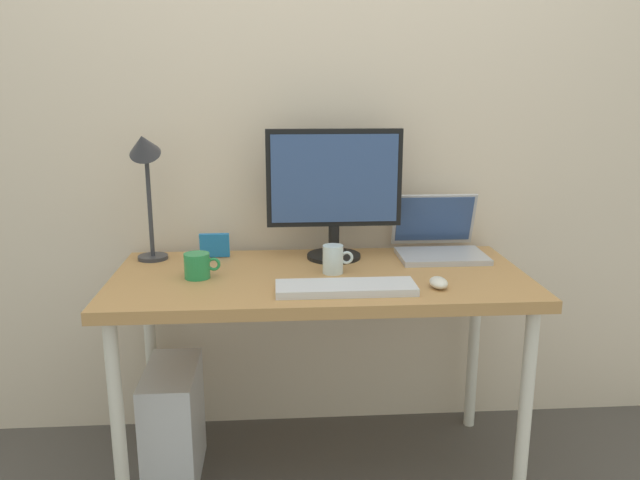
# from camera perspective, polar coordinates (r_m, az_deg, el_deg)

# --- Properties ---
(ground_plane) EXTENTS (6.00, 6.00, 0.00)m
(ground_plane) POSITION_cam_1_polar(r_m,az_deg,el_deg) (2.50, 0.00, -19.96)
(ground_plane) COLOR #4C4742
(back_wall) EXTENTS (4.40, 0.04, 2.60)m
(back_wall) POSITION_cam_1_polar(r_m,az_deg,el_deg) (2.46, -0.66, 11.80)
(back_wall) COLOR beige
(back_wall) RESTS_ON ground_plane
(desk) EXTENTS (1.41, 0.66, 0.76)m
(desk) POSITION_cam_1_polar(r_m,az_deg,el_deg) (2.19, 0.00, -4.81)
(desk) COLOR #B7844C
(desk) RESTS_ON ground_plane
(monitor) EXTENTS (0.49, 0.20, 0.48)m
(monitor) POSITION_cam_1_polar(r_m,az_deg,el_deg) (2.31, 1.29, 4.84)
(monitor) COLOR black
(monitor) RESTS_ON desk
(laptop) EXTENTS (0.32, 0.28, 0.22)m
(laptop) POSITION_cam_1_polar(r_m,az_deg,el_deg) (2.44, 10.64, -0.01)
(laptop) COLOR #B2B2B7
(laptop) RESTS_ON desk
(desk_lamp) EXTENTS (0.11, 0.16, 0.49)m
(desk_lamp) POSITION_cam_1_polar(r_m,az_deg,el_deg) (2.33, -15.51, 6.47)
(desk_lamp) COLOR #333338
(desk_lamp) RESTS_ON desk
(keyboard) EXTENTS (0.44, 0.14, 0.02)m
(keyboard) POSITION_cam_1_polar(r_m,az_deg,el_deg) (1.99, 2.34, -4.33)
(keyboard) COLOR silver
(keyboard) RESTS_ON desk
(mouse) EXTENTS (0.06, 0.09, 0.03)m
(mouse) POSITION_cam_1_polar(r_m,az_deg,el_deg) (2.05, 10.66, -3.81)
(mouse) COLOR silver
(mouse) RESTS_ON desk
(coffee_mug) EXTENTS (0.12, 0.09, 0.09)m
(coffee_mug) POSITION_cam_1_polar(r_m,az_deg,el_deg) (2.15, -11.00, -2.29)
(coffee_mug) COLOR #268C4C
(coffee_mug) RESTS_ON desk
(glass_cup) EXTENTS (0.11, 0.07, 0.10)m
(glass_cup) POSITION_cam_1_polar(r_m,az_deg,el_deg) (2.16, 1.23, -1.75)
(glass_cup) COLOR silver
(glass_cup) RESTS_ON desk
(photo_frame) EXTENTS (0.11, 0.03, 0.09)m
(photo_frame) POSITION_cam_1_polar(r_m,az_deg,el_deg) (2.39, -9.50, -0.47)
(photo_frame) COLOR #1E72BF
(photo_frame) RESTS_ON desk
(computer_tower) EXTENTS (0.18, 0.36, 0.42)m
(computer_tower) POSITION_cam_1_polar(r_m,az_deg,el_deg) (2.41, -13.08, -15.79)
(computer_tower) COLOR silver
(computer_tower) RESTS_ON ground_plane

